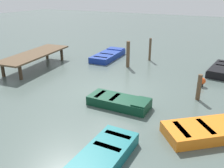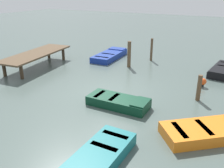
% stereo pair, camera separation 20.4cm
% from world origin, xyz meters
% --- Properties ---
extents(ground_plane, '(80.00, 80.00, 0.00)m').
position_xyz_m(ground_plane, '(0.00, 0.00, 0.00)').
color(ground_plane, '#4C5B56').
extents(dock_segment, '(5.60, 2.39, 0.95)m').
position_xyz_m(dock_segment, '(1.16, 6.22, 0.84)').
color(dock_segment, brown).
rests_on(dock_segment, ground_plane).
extents(rowboat_dark_green, '(1.12, 2.70, 0.46)m').
position_xyz_m(rowboat_dark_green, '(-1.44, -1.10, 0.22)').
color(rowboat_dark_green, '#0C3823').
rests_on(rowboat_dark_green, ground_plane).
extents(rowboat_blue, '(3.63, 1.52, 0.46)m').
position_xyz_m(rowboat_blue, '(5.39, 3.09, 0.22)').
color(rowboat_blue, navy).
rests_on(rowboat_blue, ground_plane).
extents(rowboat_orange, '(3.14, 3.41, 0.46)m').
position_xyz_m(rowboat_orange, '(-2.00, -4.99, 0.22)').
color(rowboat_orange, orange).
rests_on(rowboat_orange, ground_plane).
extents(rowboat_teal, '(2.65, 1.19, 0.46)m').
position_xyz_m(rowboat_teal, '(-4.99, -2.30, 0.22)').
color(rowboat_teal, '#14666B').
rests_on(rowboat_teal, ground_plane).
extents(mooring_piling_near_right, '(0.17, 0.17, 1.59)m').
position_xyz_m(mooring_piling_near_right, '(6.25, 0.18, 0.80)').
color(mooring_piling_near_right, brown).
rests_on(mooring_piling_near_right, ground_plane).
extents(mooring_piling_mid_right, '(0.20, 0.20, 1.23)m').
position_xyz_m(mooring_piling_mid_right, '(0.86, -4.05, 0.61)').
color(mooring_piling_mid_right, brown).
rests_on(mooring_piling_mid_right, ground_plane).
extents(mooring_piling_far_left, '(0.23, 0.23, 1.70)m').
position_xyz_m(mooring_piling_far_left, '(4.06, 0.92, 0.85)').
color(mooring_piling_far_left, brown).
rests_on(mooring_piling_far_left, ground_plane).
extents(marker_buoy, '(0.36, 0.36, 0.48)m').
position_xyz_m(marker_buoy, '(2.68, -3.97, 0.29)').
color(marker_buoy, '#262626').
rests_on(marker_buoy, ground_plane).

